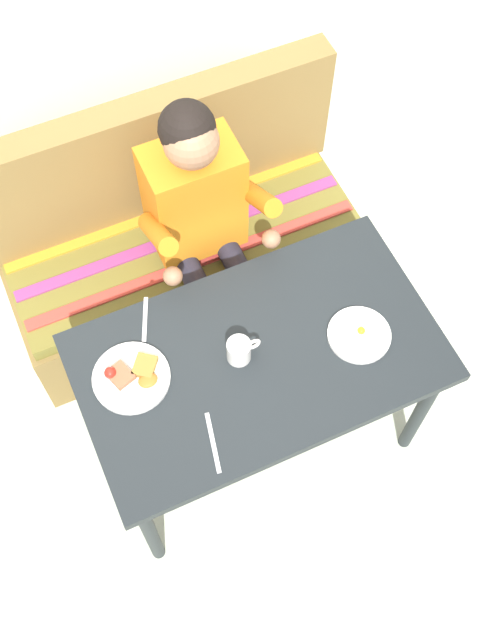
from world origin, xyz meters
name	(u,v)px	position (x,y,z in m)	size (l,w,h in m)	color
ground_plane	(255,432)	(0.00, 0.00, 0.00)	(8.00, 8.00, 0.00)	beige
table	(258,366)	(0.00, 0.00, 0.65)	(1.20, 0.70, 0.73)	#1F2427
couch	(180,246)	(0.00, 0.76, 0.33)	(1.44, 0.56, 1.00)	brown
person	(202,216)	(0.05, 0.59, 0.74)	(0.45, 0.61, 1.21)	orange
plate_breakfast	(131,377)	(-0.41, 0.09, 0.74)	(0.25, 0.25, 0.05)	white
plate_eggs	(359,335)	(0.34, -0.07, 0.74)	(0.21, 0.21, 0.04)	white
coffee_mug	(240,350)	(-0.06, 0.02, 0.78)	(0.12, 0.08, 0.09)	white
fork	(145,319)	(-0.29, 0.28, 0.73)	(0.01, 0.17, 0.01)	silver
knife	(213,443)	(-0.26, -0.22, 0.73)	(0.01, 0.20, 0.01)	silver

